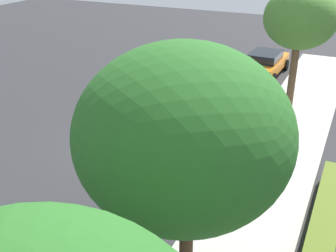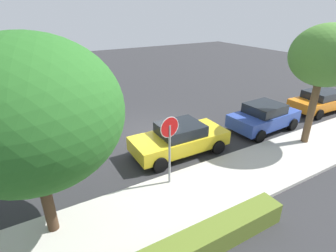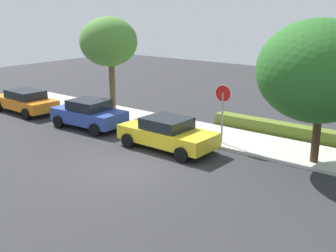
{
  "view_description": "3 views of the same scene",
  "coord_description": "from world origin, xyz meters",
  "px_view_note": "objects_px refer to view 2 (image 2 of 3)",
  "views": [
    {
      "loc": [
        12.51,
        7.66,
        7.5
      ],
      "look_at": [
        -0.26,
        1.65,
        0.96
      ],
      "focal_mm": 45.0,
      "sensor_mm": 36.0,
      "label": 1
    },
    {
      "loc": [
        5.51,
        11.52,
        6.07
      ],
      "look_at": [
        -0.13,
        1.79,
        0.97
      ],
      "focal_mm": 28.0,
      "sensor_mm": 36.0,
      "label": 2
    },
    {
      "loc": [
        10.67,
        -10.93,
        5.97
      ],
      "look_at": [
        0.8,
        1.55,
        1.48
      ],
      "focal_mm": 45.0,
      "sensor_mm": 36.0,
      "label": 3
    }
  ],
  "objects_px": {
    "parked_car_yellow": "(180,138)",
    "parked_car_orange": "(322,100)",
    "parked_car_blue": "(264,117)",
    "street_tree_mid_block": "(327,56)",
    "stop_sign": "(170,140)",
    "street_tree_near_corner": "(32,113)"
  },
  "relations": [
    {
      "from": "parked_car_yellow",
      "to": "parked_car_orange",
      "type": "relative_size",
      "value": 0.99
    },
    {
      "from": "parked_car_blue",
      "to": "street_tree_mid_block",
      "type": "height_order",
      "value": "street_tree_mid_block"
    },
    {
      "from": "parked_car_blue",
      "to": "parked_car_orange",
      "type": "relative_size",
      "value": 0.89
    },
    {
      "from": "stop_sign",
      "to": "parked_car_blue",
      "type": "height_order",
      "value": "stop_sign"
    },
    {
      "from": "parked_car_orange",
      "to": "street_tree_mid_block",
      "type": "height_order",
      "value": "street_tree_mid_block"
    },
    {
      "from": "parked_car_yellow",
      "to": "street_tree_near_corner",
      "type": "relative_size",
      "value": 0.78
    },
    {
      "from": "parked_car_blue",
      "to": "street_tree_mid_block",
      "type": "relative_size",
      "value": 0.71
    },
    {
      "from": "parked_car_orange",
      "to": "street_tree_near_corner",
      "type": "xyz_separation_m",
      "value": [
        16.24,
        1.89,
        2.99
      ]
    },
    {
      "from": "stop_sign",
      "to": "street_tree_near_corner",
      "type": "height_order",
      "value": "street_tree_near_corner"
    },
    {
      "from": "parked_car_yellow",
      "to": "street_tree_mid_block",
      "type": "height_order",
      "value": "street_tree_mid_block"
    },
    {
      "from": "parked_car_yellow",
      "to": "parked_car_blue",
      "type": "xyz_separation_m",
      "value": [
        -5.23,
        0.16,
        0.03
      ]
    },
    {
      "from": "parked_car_orange",
      "to": "street_tree_mid_block",
      "type": "relative_size",
      "value": 0.8
    },
    {
      "from": "parked_car_orange",
      "to": "street_tree_mid_block",
      "type": "bearing_deg",
      "value": 25.71
    },
    {
      "from": "stop_sign",
      "to": "parked_car_yellow",
      "type": "height_order",
      "value": "stop_sign"
    },
    {
      "from": "parked_car_yellow",
      "to": "parked_car_blue",
      "type": "bearing_deg",
      "value": 178.28
    },
    {
      "from": "parked_car_blue",
      "to": "street_tree_mid_block",
      "type": "distance_m",
      "value": 4.11
    },
    {
      "from": "parked_car_blue",
      "to": "parked_car_orange",
      "type": "height_order",
      "value": "parked_car_blue"
    },
    {
      "from": "stop_sign",
      "to": "parked_car_yellow",
      "type": "xyz_separation_m",
      "value": [
        -1.62,
        -1.86,
        -1.17
      ]
    },
    {
      "from": "parked_car_blue",
      "to": "stop_sign",
      "type": "bearing_deg",
      "value": 13.96
    },
    {
      "from": "stop_sign",
      "to": "parked_car_orange",
      "type": "bearing_deg",
      "value": -171.54
    },
    {
      "from": "parked_car_orange",
      "to": "street_tree_near_corner",
      "type": "distance_m",
      "value": 16.62
    },
    {
      "from": "parked_car_blue",
      "to": "parked_car_orange",
      "type": "distance_m",
      "value": 5.42
    }
  ]
}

